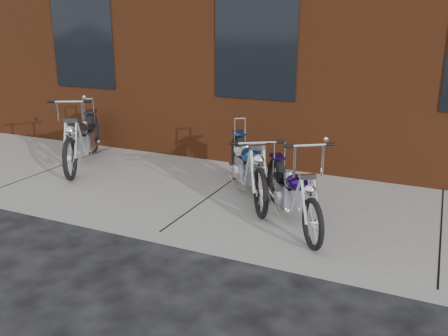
% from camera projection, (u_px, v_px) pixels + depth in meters
% --- Properties ---
extents(ground, '(120.00, 120.00, 0.00)m').
position_uv_depth(ground, '(160.00, 244.00, 5.60)').
color(ground, black).
rests_on(ground, ground).
extents(sidewalk, '(22.00, 3.00, 0.15)m').
position_uv_depth(sidewalk, '(215.00, 197.00, 6.88)').
color(sidewalk, gray).
rests_on(sidewalk, ground).
extents(chopper_purple, '(1.21, 1.69, 1.12)m').
position_uv_depth(chopper_purple, '(292.00, 194.00, 5.75)').
color(chopper_purple, black).
rests_on(chopper_purple, sidewalk).
extents(chopper_blue, '(1.32, 1.94, 0.98)m').
position_uv_depth(chopper_blue, '(248.00, 167.00, 6.67)').
color(chopper_blue, black).
rests_on(chopper_blue, sidewalk).
extents(chopper_third, '(1.22, 2.14, 1.20)m').
position_uv_depth(chopper_third, '(83.00, 140.00, 8.13)').
color(chopper_third, black).
rests_on(chopper_third, sidewalk).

